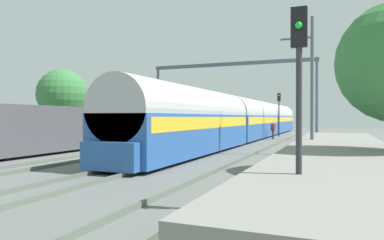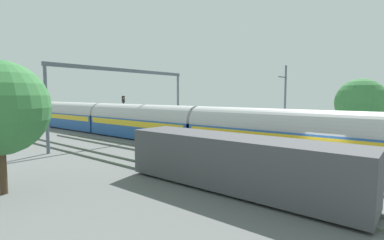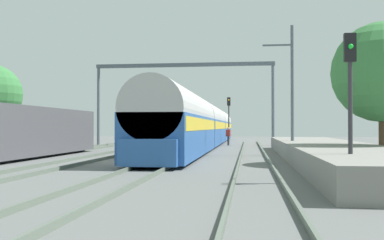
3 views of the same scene
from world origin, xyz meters
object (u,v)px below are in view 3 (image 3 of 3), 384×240
object	(u,v)px
railway_signal_near	(350,86)
catenary_gantry	(184,83)
person_crossing	(228,134)
passenger_train	(206,125)
railway_signal_far	(229,114)
freight_car	(32,132)

from	to	relation	value
railway_signal_near	catenary_gantry	xyz separation A→B (m)	(-9.32, 27.48, 2.92)
person_crossing	catenary_gantry	world-z (taller)	catenary_gantry
passenger_train	person_crossing	world-z (taller)	passenger_train
person_crossing	railway_signal_far	xyz separation A→B (m)	(-0.18, 5.31, 2.14)
railway_signal_far	catenary_gantry	size ratio (longest dim) A/B	0.29
passenger_train	railway_signal_near	xyz separation A→B (m)	(7.18, -27.54, 1.05)
freight_car	railway_signal_far	distance (m)	25.42
railway_signal_far	catenary_gantry	distance (m)	7.60
freight_car	railway_signal_far	world-z (taller)	railway_signal_far
freight_car	person_crossing	bearing A→B (deg)	59.07
passenger_train	person_crossing	size ratio (longest dim) A/B	28.44
catenary_gantry	railway_signal_far	bearing A→B (deg)	54.98
passenger_train	freight_car	distance (m)	19.37
passenger_train	catenary_gantry	world-z (taller)	catenary_gantry
person_crossing	railway_signal_far	bearing A→B (deg)	-69.74
catenary_gantry	freight_car	bearing A→B (deg)	-110.35
passenger_train	freight_car	size ratio (longest dim) A/B	3.78
freight_car	railway_signal_near	distance (m)	18.80
passenger_train	railway_signal_near	distance (m)	28.48
railway_signal_far	catenary_gantry	world-z (taller)	catenary_gantry
railway_signal_near	catenary_gantry	distance (m)	29.16
passenger_train	catenary_gantry	distance (m)	4.51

